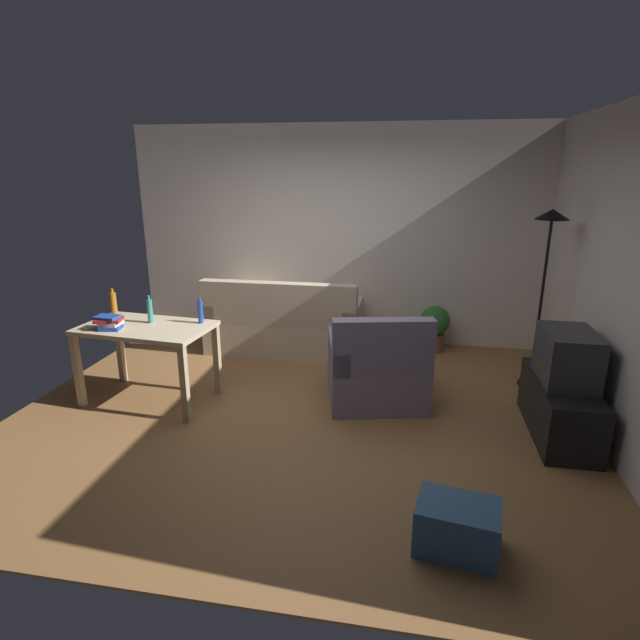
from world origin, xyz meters
TOP-DOWN VIEW (x-y plane):
  - ground_plane at (0.00, 0.00)m, footprint 5.20×4.40m
  - wall_rear at (0.00, 2.20)m, footprint 5.20×0.10m
  - wall_right at (2.60, 0.00)m, footprint 0.10×4.40m
  - couch at (-0.55, 1.59)m, footprint 1.85×0.84m
  - tv_stand at (2.25, -0.01)m, footprint 0.44×1.10m
  - tv at (2.25, -0.01)m, footprint 0.41×0.60m
  - torchiere_lamp at (2.25, 1.02)m, footprint 0.32×0.32m
  - desk at (-1.48, -0.01)m, footprint 1.26×0.82m
  - potted_plant at (1.28, 1.90)m, footprint 0.36×0.36m
  - armchair at (0.69, 0.34)m, footprint 1.06×1.01m
  - storage_box at (1.30, -1.56)m, footprint 0.53×0.42m
  - bottle_amber at (-1.90, 0.17)m, footprint 0.06×0.06m
  - bottle_tall at (-1.47, 0.10)m, footprint 0.05×0.05m
  - bottle_blue at (-1.00, 0.17)m, footprint 0.05×0.05m
  - book_stack at (-1.74, -0.16)m, footprint 0.26×0.22m

SIDE VIEW (x-z plane):
  - ground_plane at x=0.00m, z-range -0.02..0.00m
  - storage_box at x=1.30m, z-range 0.00..0.30m
  - tv_stand at x=2.25m, z-range 0.00..0.48m
  - couch at x=-0.55m, z-range -0.15..0.77m
  - armchair at x=0.69m, z-range -0.14..0.78m
  - potted_plant at x=1.28m, z-range 0.05..0.62m
  - desk at x=-1.48m, z-range 0.27..1.03m
  - tv at x=2.25m, z-range 0.48..0.92m
  - book_stack at x=-1.74m, z-range 0.76..0.89m
  - bottle_blue at x=-1.00m, z-range 0.74..1.00m
  - bottle_tall at x=-1.47m, z-range 0.74..1.01m
  - bottle_amber at x=-1.90m, z-range 0.74..1.04m
  - wall_rear at x=0.00m, z-range 0.00..2.70m
  - wall_right at x=2.60m, z-range 0.00..2.70m
  - torchiere_lamp at x=2.25m, z-range 0.51..2.32m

